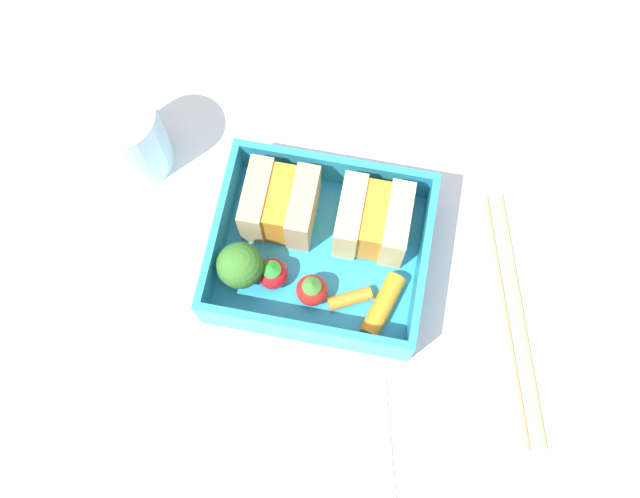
{
  "coord_description": "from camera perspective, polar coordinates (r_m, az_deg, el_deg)",
  "views": [
    {
      "loc": [
        3.31,
        -17.48,
        57.37
      ],
      "look_at": [
        0.0,
        0.0,
        2.7
      ],
      "focal_mm": 40.0,
      "sensor_mm": 36.0,
      "label": 1
    }
  ],
  "objects": [
    {
      "name": "strawberry_far_left",
      "position": [
        0.57,
        -3.83,
        -1.96
      ],
      "size": [
        2.53,
        2.53,
        3.13
      ],
      "color": "red",
      "rests_on": "bento_tray"
    },
    {
      "name": "bento_rim",
      "position": [
        0.57,
        0.0,
        0.15
      ],
      "size": [
        17.05,
        14.44,
        3.99
      ],
      "color": "#2A96C4",
      "rests_on": "bento_tray"
    },
    {
      "name": "carrot_stick_left",
      "position": [
        0.57,
        2.41,
        -3.99
      ],
      "size": [
        3.68,
        2.61,
        1.1
      ],
      "primitive_type": "cylinder",
      "rotation": [
        1.57,
        0.0,
        2.04
      ],
      "color": "orange",
      "rests_on": "bento_tray"
    },
    {
      "name": "folded_napkin",
      "position": [
        0.57,
        -1.0,
        -15.94
      ],
      "size": [
        15.2,
        13.38,
        0.4
      ],
      "primitive_type": "cube",
      "rotation": [
        0.0,
        0.0,
        0.25
      ],
      "color": "silver",
      "rests_on": "ground_plane"
    },
    {
      "name": "bento_tray",
      "position": [
        0.59,
        0.0,
        -0.63
      ],
      "size": [
        17.05,
        14.44,
        1.2
      ],
      "primitive_type": "cube",
      "color": "#2A96C4",
      "rests_on": "ground_plane"
    },
    {
      "name": "ground_plane",
      "position": [
        0.61,
        0.0,
        -1.08
      ],
      "size": [
        120.0,
        120.0,
        2.0
      ],
      "primitive_type": "cube",
      "color": "white"
    },
    {
      "name": "broccoli_floret",
      "position": [
        0.56,
        -6.41,
        -1.34
      ],
      "size": [
        3.72,
        3.72,
        4.72
      ],
      "color": "#8DCA6C",
      "rests_on": "bento_tray"
    },
    {
      "name": "sandwich_left",
      "position": [
        0.58,
        -3.19,
        3.6
      ],
      "size": [
        5.67,
        5.69,
        4.95
      ],
      "color": "tan",
      "rests_on": "bento_tray"
    },
    {
      "name": "sandwich_center_left",
      "position": [
        0.57,
        4.27,
        2.28
      ],
      "size": [
        5.67,
        5.69,
        4.95
      ],
      "color": "#D2C282",
      "rests_on": "bento_tray"
    },
    {
      "name": "carrot_stick_far_left",
      "position": [
        0.57,
        5.07,
        -4.5
      ],
      "size": [
        3.04,
        5.49,
        1.6
      ],
      "primitive_type": "cylinder",
      "rotation": [
        1.57,
        0.0,
        2.85
      ],
      "color": "orange",
      "rests_on": "bento_tray"
    },
    {
      "name": "chopstick_pair",
      "position": [
        0.61,
        15.21,
        -5.11
      ],
      "size": [
        7.68,
        21.14,
        0.7
      ],
      "color": "tan",
      "rests_on": "ground_plane"
    },
    {
      "name": "strawberry_left",
      "position": [
        0.57,
        -0.41,
        -3.33
      ],
      "size": [
        2.56,
        2.56,
        3.16
      ],
      "color": "red",
      "rests_on": "bento_tray"
    },
    {
      "name": "drinking_glass",
      "position": [
        0.62,
        -15.03,
        8.6
      ],
      "size": [
        6.13,
        6.13,
        7.8
      ],
      "primitive_type": "cylinder",
      "color": "silver",
      "rests_on": "ground_plane"
    }
  ]
}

